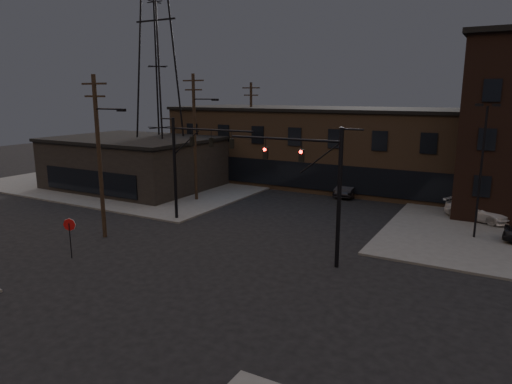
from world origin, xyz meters
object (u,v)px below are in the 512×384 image
(stop_sign, at_px, (70,229))
(parked_car_lot_b, at_px, (477,211))
(traffic_signal_near, at_px, (320,181))
(car_crossing, at_px, (350,188))
(traffic_signal_far, at_px, (188,158))

(stop_sign, distance_m, parked_car_lot_b, 29.55)
(traffic_signal_near, bearing_deg, car_crossing, 102.32)
(car_crossing, bearing_deg, traffic_signal_near, -75.88)
(parked_car_lot_b, bearing_deg, car_crossing, 93.64)
(car_crossing, bearing_deg, parked_car_lot_b, -17.82)
(traffic_signal_near, height_order, parked_car_lot_b, traffic_signal_near)
(traffic_signal_near, height_order, traffic_signal_far, same)
(traffic_signal_near, relative_size, traffic_signal_far, 1.00)
(traffic_signal_far, height_order, parked_car_lot_b, traffic_signal_far)
(car_crossing, bearing_deg, stop_sign, -108.57)
(parked_car_lot_b, bearing_deg, traffic_signal_far, 142.56)
(traffic_signal_far, xyz_separation_m, parked_car_lot_b, (19.53, 10.96, -4.15))
(stop_sign, bearing_deg, car_crossing, 69.63)
(traffic_signal_near, bearing_deg, traffic_signal_far, 163.83)
(traffic_signal_near, relative_size, car_crossing, 1.64)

